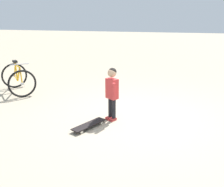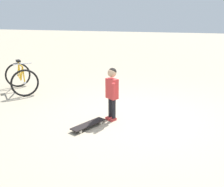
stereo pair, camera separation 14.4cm
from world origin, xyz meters
name	(u,v)px [view 2 (the right image)]	position (x,y,z in m)	size (l,w,h in m)	color
ground_plane	(137,118)	(0.00, 0.00, 0.00)	(50.00, 50.00, 0.00)	tan
child_person	(112,88)	(0.49, 0.19, 0.66)	(0.28, 0.37, 1.06)	black
skateboard	(88,124)	(0.82, 0.67, 0.06)	(0.50, 0.75, 0.07)	black
bicycle_mid	(21,78)	(3.39, -1.04, 0.38)	(1.26, 1.26, 0.85)	black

